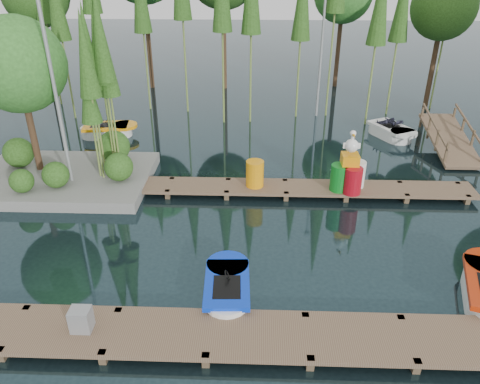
{
  "coord_description": "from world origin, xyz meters",
  "views": [
    {
      "loc": [
        0.96,
        -11.98,
        7.74
      ],
      "look_at": [
        0.5,
        0.5,
        1.1
      ],
      "focal_mm": 35.0,
      "sensor_mm": 36.0,
      "label": 1
    }
  ],
  "objects_px": {
    "island": "(43,96)",
    "boat_blue": "(227,290)",
    "utility_cabinet": "(81,319)",
    "boat_yellow_far": "(107,130)",
    "yellow_barrel": "(255,174)",
    "drum_cluster": "(350,173)"
  },
  "relations": [
    {
      "from": "island",
      "to": "drum_cluster",
      "type": "xyz_separation_m",
      "value": [
        10.43,
        -0.95,
        -2.26
      ]
    },
    {
      "from": "island",
      "to": "yellow_barrel",
      "type": "relative_size",
      "value": 7.34
    },
    {
      "from": "island",
      "to": "boat_blue",
      "type": "distance_m",
      "value": 9.58
    },
    {
      "from": "island",
      "to": "boat_yellow_far",
      "type": "height_order",
      "value": "island"
    },
    {
      "from": "boat_blue",
      "to": "utility_cabinet",
      "type": "relative_size",
      "value": 4.47
    },
    {
      "from": "boat_yellow_far",
      "to": "utility_cabinet",
      "type": "bearing_deg",
      "value": -63.97
    },
    {
      "from": "utility_cabinet",
      "to": "yellow_barrel",
      "type": "relative_size",
      "value": 0.59
    },
    {
      "from": "island",
      "to": "yellow_barrel",
      "type": "xyz_separation_m",
      "value": [
        7.24,
        -0.79,
        -2.42
      ]
    },
    {
      "from": "boat_blue",
      "to": "drum_cluster",
      "type": "bearing_deg",
      "value": 52.03
    },
    {
      "from": "utility_cabinet",
      "to": "boat_yellow_far",
      "type": "bearing_deg",
      "value": 103.87
    },
    {
      "from": "island",
      "to": "utility_cabinet",
      "type": "height_order",
      "value": "island"
    },
    {
      "from": "island",
      "to": "utility_cabinet",
      "type": "relative_size",
      "value": 12.4
    },
    {
      "from": "boat_blue",
      "to": "yellow_barrel",
      "type": "height_order",
      "value": "yellow_barrel"
    },
    {
      "from": "boat_blue",
      "to": "utility_cabinet",
      "type": "distance_m",
      "value": 3.44
    },
    {
      "from": "boat_yellow_far",
      "to": "island",
      "type": "bearing_deg",
      "value": -84.3
    },
    {
      "from": "utility_cabinet",
      "to": "drum_cluster",
      "type": "relative_size",
      "value": 0.26
    },
    {
      "from": "utility_cabinet",
      "to": "drum_cluster",
      "type": "distance_m",
      "value": 9.71
    },
    {
      "from": "boat_blue",
      "to": "boat_yellow_far",
      "type": "bearing_deg",
      "value": 117.14
    },
    {
      "from": "boat_yellow_far",
      "to": "yellow_barrel",
      "type": "bearing_deg",
      "value": -26.02
    },
    {
      "from": "boat_yellow_far",
      "to": "utility_cabinet",
      "type": "height_order",
      "value": "boat_yellow_far"
    },
    {
      "from": "island",
      "to": "boat_blue",
      "type": "xyz_separation_m",
      "value": [
        6.61,
        -6.28,
        -2.95
      ]
    },
    {
      "from": "boat_yellow_far",
      "to": "utility_cabinet",
      "type": "xyz_separation_m",
      "value": [
        3.03,
        -12.29,
        0.3
      ]
    }
  ]
}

